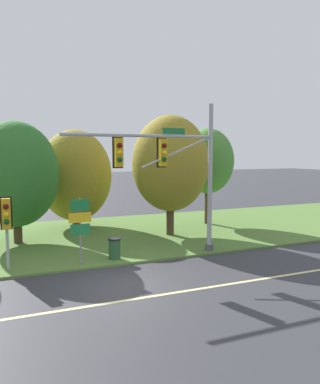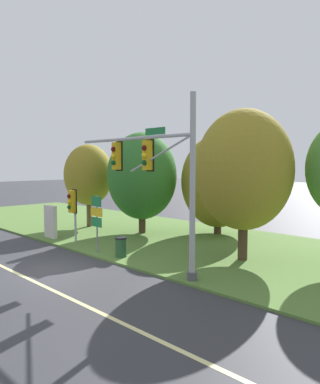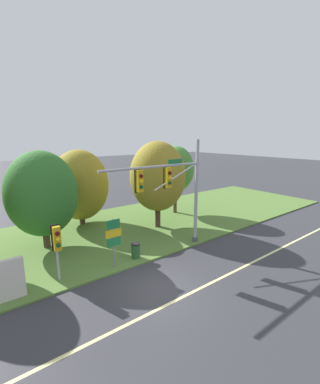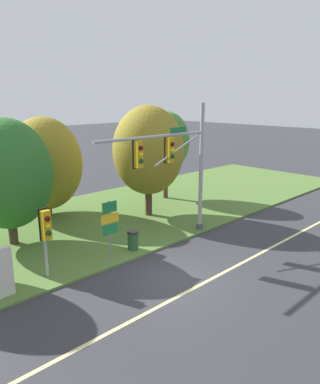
{
  "view_description": "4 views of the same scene",
  "coord_description": "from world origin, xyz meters",
  "px_view_note": "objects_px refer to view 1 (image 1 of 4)",
  "views": [
    {
      "loc": [
        -3.81,
        -12.47,
        4.78
      ],
      "look_at": [
        2.88,
        3.59,
        2.97
      ],
      "focal_mm": 35.0,
      "sensor_mm": 36.0,
      "label": 1
    },
    {
      "loc": [
        14.06,
        -7.63,
        4.45
      ],
      "look_at": [
        2.53,
        3.9,
        3.22
      ],
      "focal_mm": 35.0,
      "sensor_mm": 36.0,
      "label": 2
    },
    {
      "loc": [
        -6.86,
        -8.94,
        7.25
      ],
      "look_at": [
        3.37,
        4.58,
        3.55
      ],
      "focal_mm": 24.0,
      "sensor_mm": 36.0,
      "label": 3
    },
    {
      "loc": [
        -10.35,
        -9.88,
        7.33
      ],
      "look_at": [
        2.94,
        3.85,
        2.47
      ],
      "focal_mm": 35.0,
      "sensor_mm": 36.0,
      "label": 4
    }
  ],
  "objects_px": {
    "tree_left_of_mast": "(16,174)",
    "tree_mid_verge": "(170,164)",
    "traffic_signal_mast": "(173,165)",
    "tree_behind_signpost": "(75,176)",
    "pedestrian_signal_near_kerb": "(6,218)",
    "trash_bin": "(114,248)",
    "tree_tall_centre": "(208,161)",
    "route_sign_post": "(80,222)"
  },
  "relations": [
    {
      "from": "traffic_signal_mast",
      "to": "tree_left_of_mast",
      "type": "bearing_deg",
      "value": 141.65
    },
    {
      "from": "pedestrian_signal_near_kerb",
      "to": "trash_bin",
      "type": "bearing_deg",
      "value": -1.89
    },
    {
      "from": "tree_mid_verge",
      "to": "tree_tall_centre",
      "type": "height_order",
      "value": "tree_mid_verge"
    },
    {
      "from": "tree_mid_verge",
      "to": "trash_bin",
      "type": "relative_size",
      "value": 7.32
    },
    {
      "from": "tree_left_of_mast",
      "to": "tree_mid_verge",
      "type": "xyz_separation_m",
      "value": [
        8.16,
        -1.26,
        0.49
      ]
    },
    {
      "from": "traffic_signal_mast",
      "to": "tree_behind_signpost",
      "type": "xyz_separation_m",
      "value": [
        -2.99,
        8.3,
        -0.85
      ]
    },
    {
      "from": "tree_left_of_mast",
      "to": "tree_behind_signpost",
      "type": "relative_size",
      "value": 1.03
    },
    {
      "from": "traffic_signal_mast",
      "to": "tree_left_of_mast",
      "type": "height_order",
      "value": "traffic_signal_mast"
    },
    {
      "from": "tree_left_of_mast",
      "to": "tree_tall_centre",
      "type": "bearing_deg",
      "value": 4.49
    },
    {
      "from": "tree_behind_signpost",
      "to": "tree_mid_verge",
      "type": "bearing_deg",
      "value": -43.58
    },
    {
      "from": "route_sign_post",
      "to": "tree_behind_signpost",
      "type": "relative_size",
      "value": 0.46
    },
    {
      "from": "trash_bin",
      "to": "route_sign_post",
      "type": "bearing_deg",
      "value": -170.13
    },
    {
      "from": "route_sign_post",
      "to": "tree_left_of_mast",
      "type": "xyz_separation_m",
      "value": [
        -2.31,
        5.11,
        1.78
      ]
    },
    {
      "from": "tree_left_of_mast",
      "to": "tree_behind_signpost",
      "type": "xyz_separation_m",
      "value": [
        3.56,
        3.12,
        -0.31
      ]
    },
    {
      "from": "tree_behind_signpost",
      "to": "route_sign_post",
      "type": "bearing_deg",
      "value": -98.66
    },
    {
      "from": "tree_mid_verge",
      "to": "pedestrian_signal_near_kerb",
      "type": "bearing_deg",
      "value": -158.39
    },
    {
      "from": "traffic_signal_mast",
      "to": "pedestrian_signal_near_kerb",
      "type": "distance_m",
      "value": 7.37
    },
    {
      "from": "tree_mid_verge",
      "to": "traffic_signal_mast",
      "type": "bearing_deg",
      "value": -112.28
    },
    {
      "from": "pedestrian_signal_near_kerb",
      "to": "trash_bin",
      "type": "distance_m",
      "value": 4.68
    },
    {
      "from": "pedestrian_signal_near_kerb",
      "to": "tree_tall_centre",
      "type": "relative_size",
      "value": 0.47
    },
    {
      "from": "tree_behind_signpost",
      "to": "tree_tall_centre",
      "type": "relative_size",
      "value": 0.97
    },
    {
      "from": "tree_left_of_mast",
      "to": "tree_mid_verge",
      "type": "height_order",
      "value": "tree_mid_verge"
    },
    {
      "from": "tree_left_of_mast",
      "to": "tree_mid_verge",
      "type": "bearing_deg",
      "value": -8.75
    },
    {
      "from": "route_sign_post",
      "to": "tree_mid_verge",
      "type": "height_order",
      "value": "tree_mid_verge"
    },
    {
      "from": "traffic_signal_mast",
      "to": "pedestrian_signal_near_kerb",
      "type": "relative_size",
      "value": 2.4
    },
    {
      "from": "route_sign_post",
      "to": "tree_mid_verge",
      "type": "xyz_separation_m",
      "value": [
        5.85,
        3.85,
        2.27
      ]
    },
    {
      "from": "trash_bin",
      "to": "pedestrian_signal_near_kerb",
      "type": "bearing_deg",
      "value": 178.11
    },
    {
      "from": "pedestrian_signal_near_kerb",
      "to": "route_sign_post",
      "type": "xyz_separation_m",
      "value": [
        2.84,
        -0.41,
        -0.32
      ]
    },
    {
      "from": "route_sign_post",
      "to": "tree_mid_verge",
      "type": "distance_m",
      "value": 7.36
    },
    {
      "from": "traffic_signal_mast",
      "to": "tree_mid_verge",
      "type": "height_order",
      "value": "traffic_signal_mast"
    },
    {
      "from": "trash_bin",
      "to": "tree_left_of_mast",
      "type": "bearing_deg",
      "value": 128.45
    },
    {
      "from": "pedestrian_signal_near_kerb",
      "to": "trash_bin",
      "type": "height_order",
      "value": "pedestrian_signal_near_kerb"
    },
    {
      "from": "traffic_signal_mast",
      "to": "tree_tall_centre",
      "type": "relative_size",
      "value": 1.13
    },
    {
      "from": "tree_left_of_mast",
      "to": "trash_bin",
      "type": "bearing_deg",
      "value": -51.55
    },
    {
      "from": "traffic_signal_mast",
      "to": "trash_bin",
      "type": "height_order",
      "value": "traffic_signal_mast"
    },
    {
      "from": "pedestrian_signal_near_kerb",
      "to": "tree_tall_centre",
      "type": "distance_m",
      "value": 13.74
    },
    {
      "from": "tree_left_of_mast",
      "to": "traffic_signal_mast",
      "type": "bearing_deg",
      "value": -38.35
    },
    {
      "from": "traffic_signal_mast",
      "to": "tree_mid_verge",
      "type": "relative_size",
      "value": 1.04
    },
    {
      "from": "trash_bin",
      "to": "tree_mid_verge",
      "type": "bearing_deg",
      "value": 39.75
    },
    {
      "from": "route_sign_post",
      "to": "trash_bin",
      "type": "distance_m",
      "value": 2.05
    },
    {
      "from": "pedestrian_signal_near_kerb",
      "to": "tree_left_of_mast",
      "type": "relative_size",
      "value": 0.47
    },
    {
      "from": "traffic_signal_mast",
      "to": "route_sign_post",
      "type": "distance_m",
      "value": 4.83
    }
  ]
}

